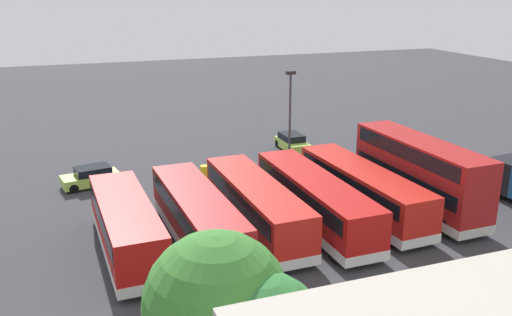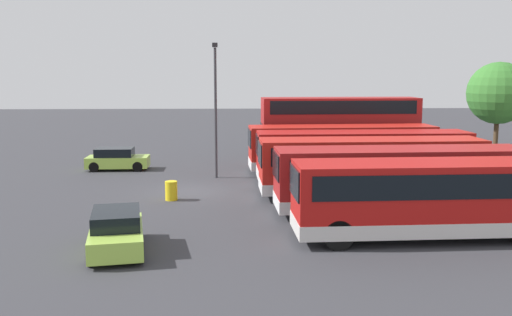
{
  "view_description": "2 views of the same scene",
  "coord_description": "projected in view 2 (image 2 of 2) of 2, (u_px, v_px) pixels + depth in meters",
  "views": [
    {
      "loc": [
        11.72,
        36.9,
        13.66
      ],
      "look_at": [
        -1.26,
        1.37,
        1.83
      ],
      "focal_mm": 38.58,
      "sensor_mm": 36.0,
      "label": 1
    },
    {
      "loc": [
        29.56,
        2.28,
        6.24
      ],
      "look_at": [
        -0.79,
        3.53,
        1.66
      ],
      "focal_mm": 39.69,
      "sensor_mm": 36.0,
      "label": 2
    }
  ],
  "objects": [
    {
      "name": "box_truck_blue",
      "position": [
        358.0,
        128.0,
        46.9
      ],
      "size": [
        3.33,
        7.73,
        3.2
      ],
      "color": "#235999",
      "rests_on": "ground"
    },
    {
      "name": "bus_single_deck_second",
      "position": [
        342.0,
        147.0,
        35.57
      ],
      "size": [
        3.12,
        11.76,
        2.95
      ],
      "color": "red",
      "rests_on": "ground"
    },
    {
      "name": "waste_bin_yellow",
      "position": [
        171.0,
        191.0,
        27.91
      ],
      "size": [
        0.6,
        0.6,
        0.95
      ],
      "primitive_type": "cylinder",
      "color": "yellow",
      "rests_on": "ground"
    },
    {
      "name": "bus_single_deck_fifth",
      "position": [
        401.0,
        178.0,
        25.05
      ],
      "size": [
        2.97,
        11.29,
        2.95
      ],
      "color": "#A51919",
      "rests_on": "ground"
    },
    {
      "name": "tree_midleft",
      "position": [
        498.0,
        93.0,
        43.67
      ],
      "size": [
        4.79,
        4.79,
        7.09
      ],
      "color": "#4C3823",
      "rests_on": "ground"
    },
    {
      "name": "ground_plane",
      "position": [
        190.0,
        191.0,
        30.04
      ],
      "size": [
        140.0,
        140.0,
        0.0
      ],
      "primitive_type": "plane",
      "color": "#38383D"
    },
    {
      "name": "car_small_green",
      "position": [
        116.0,
        232.0,
        19.9
      ],
      "size": [
        4.2,
        2.46,
        1.43
      ],
      "color": "#A5D14C",
      "rests_on": "ground"
    },
    {
      "name": "bus_single_deck_third",
      "position": [
        362.0,
        155.0,
        32.1
      ],
      "size": [
        2.76,
        12.07,
        2.95
      ],
      "color": "#B71411",
      "rests_on": "ground"
    },
    {
      "name": "bus_single_deck_fourth",
      "position": [
        371.0,
        165.0,
        28.58
      ],
      "size": [
        2.85,
        11.34,
        2.95
      ],
      "color": "red",
      "rests_on": "ground"
    },
    {
      "name": "bus_double_decker_near_end",
      "position": [
        339.0,
        128.0,
        39.12
      ],
      "size": [
        2.92,
        10.87,
        4.55
      ],
      "color": "#A51919",
      "rests_on": "ground"
    },
    {
      "name": "car_hatchback_silver",
      "position": [
        117.0,
        159.0,
        36.65
      ],
      "size": [
        1.89,
        3.97,
        1.43
      ],
      "color": "#A5D14C",
      "rests_on": "ground"
    },
    {
      "name": "lamp_post_tall",
      "position": [
        216.0,
        100.0,
        33.26
      ],
      "size": [
        0.7,
        0.3,
        7.95
      ],
      "color": "#38383D",
      "rests_on": "ground"
    },
    {
      "name": "bus_single_deck_sixth",
      "position": [
        429.0,
        197.0,
        21.25
      ],
      "size": [
        2.91,
        10.3,
        2.95
      ],
      "color": "#B71411",
      "rests_on": "ground"
    }
  ]
}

